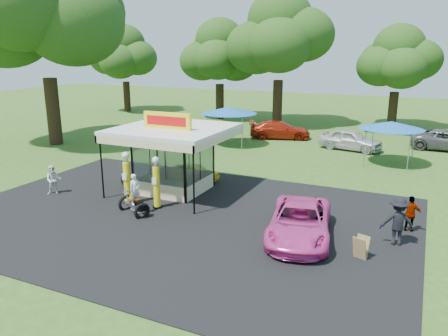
{
  "coord_description": "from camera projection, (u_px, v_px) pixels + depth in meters",
  "views": [
    {
      "loc": [
        9.5,
        -13.57,
        7.16
      ],
      "look_at": [
        1.3,
        4.0,
        1.87
      ],
      "focal_mm": 35.0,
      "sensor_mm": 36.0,
      "label": 1
    }
  ],
  "objects": [
    {
      "name": "ground",
      "position": [
        153.0,
        233.0,
        17.62
      ],
      "size": [
        120.0,
        120.0,
        0.0
      ],
      "primitive_type": "plane",
      "color": "#2F5119",
      "rests_on": "ground"
    },
    {
      "name": "asphalt_apron",
      "position": [
        179.0,
        216.0,
        19.37
      ],
      "size": [
        20.0,
        14.0,
        0.04
      ],
      "primitive_type": "cube",
      "color": "black",
      "rests_on": "ground"
    },
    {
      "name": "gas_station_kiosk",
      "position": [
        174.0,
        158.0,
        22.34
      ],
      "size": [
        5.4,
        5.4,
        4.18
      ],
      "color": "white",
      "rests_on": "ground"
    },
    {
      "name": "gas_pump_left",
      "position": [
        127.0,
        180.0,
        20.54
      ],
      "size": [
        0.48,
        0.48,
        2.57
      ],
      "color": "black",
      "rests_on": "ground"
    },
    {
      "name": "gas_pump_right",
      "position": [
        157.0,
        184.0,
        20.03
      ],
      "size": [
        0.46,
        0.46,
        2.47
      ],
      "color": "black",
      "rests_on": "ground"
    },
    {
      "name": "motorcycle",
      "position": [
        135.0,
        198.0,
        19.33
      ],
      "size": [
        1.74,
        1.32,
        1.98
      ],
      "rotation": [
        0.0,
        0.0,
        -0.4
      ],
      "color": "black",
      "rests_on": "ground"
    },
    {
      "name": "spare_tires",
      "position": [
        127.0,
        180.0,
        23.41
      ],
      "size": [
        0.93,
        0.61,
        0.78
      ],
      "rotation": [
        0.0,
        0.0,
        0.09
      ],
      "color": "black",
      "rests_on": "ground"
    },
    {
      "name": "a_frame_sign",
      "position": [
        361.0,
        248.0,
        15.29
      ],
      "size": [
        0.52,
        0.56,
        0.85
      ],
      "rotation": [
        0.0,
        0.0,
        -0.33
      ],
      "color": "#593819",
      "rests_on": "ground"
    },
    {
      "name": "kiosk_car",
      "position": [
        195.0,
        172.0,
        24.61
      ],
      "size": [
        2.82,
        1.13,
        0.96
      ],
      "primitive_type": "imported",
      "rotation": [
        0.0,
        0.0,
        1.57
      ],
      "color": "yellow",
      "rests_on": "ground"
    },
    {
      "name": "pink_sedan",
      "position": [
        300.0,
        222.0,
        16.93
      ],
      "size": [
        3.23,
        5.35,
        1.39
      ],
      "primitive_type": "imported",
      "rotation": [
        0.0,
        0.0,
        0.2
      ],
      "color": "#DE3C9E",
      "rests_on": "ground"
    },
    {
      "name": "spectator_west",
      "position": [
        53.0,
        180.0,
        22.09
      ],
      "size": [
        0.94,
        0.91,
        1.52
      ],
      "primitive_type": "imported",
      "rotation": [
        0.0,
        0.0,
        0.67
      ],
      "color": "white",
      "rests_on": "ground"
    },
    {
      "name": "spectator_east_a",
      "position": [
        398.0,
        222.0,
        16.25
      ],
      "size": [
        1.36,
        0.96,
        1.91
      ],
      "primitive_type": "imported",
      "rotation": [
        0.0,
        0.0,
        3.36
      ],
      "color": "black",
      "rests_on": "ground"
    },
    {
      "name": "spectator_east_b",
      "position": [
        411.0,
        214.0,
        17.51
      ],
      "size": [
        0.93,
        0.46,
        1.52
      ],
      "primitive_type": "imported",
      "rotation": [
        0.0,
        0.0,
        3.25
      ],
      "color": "gray",
      "rests_on": "ground"
    },
    {
      "name": "bg_car_a",
      "position": [
        182.0,
        129.0,
        36.04
      ],
      "size": [
        4.86,
        3.83,
        1.55
      ],
      "primitive_type": "imported",
      "rotation": [
        0.0,
        0.0,
        1.03
      ],
      "color": "beige",
      "rests_on": "ground"
    },
    {
      "name": "bg_car_b",
      "position": [
        280.0,
        130.0,
        36.09
      ],
      "size": [
        5.36,
        3.41,
        1.44
      ],
      "primitive_type": "imported",
      "rotation": [
        0.0,
        0.0,
        1.87
      ],
      "color": "#9A1D0B",
      "rests_on": "ground"
    },
    {
      "name": "bg_car_c",
      "position": [
        351.0,
        140.0,
        31.95
      ],
      "size": [
        4.76,
        2.63,
        1.53
      ],
      "primitive_type": "imported",
      "rotation": [
        0.0,
        0.0,
        1.38
      ],
      "color": "#B6B7BB",
      "rests_on": "ground"
    },
    {
      "name": "tent_west",
      "position": [
        229.0,
        111.0,
        33.04
      ],
      "size": [
        4.22,
        4.22,
        2.95
      ],
      "rotation": [
        0.0,
        0.0,
        0.15
      ],
      "color": "gray",
      "rests_on": "ground"
    },
    {
      "name": "tent_east",
      "position": [
        392.0,
        126.0,
        27.44
      ],
      "size": [
        3.98,
        3.98,
        2.79
      ],
      "rotation": [
        0.0,
        0.0,
        -0.06
      ],
      "color": "gray",
      "rests_on": "ground"
    },
    {
      "name": "oak_far_a",
      "position": [
        125.0,
        58.0,
        50.55
      ],
      "size": [
        8.23,
        8.23,
        9.75
      ],
      "color": "black",
      "rests_on": "ground"
    },
    {
      "name": "oak_far_b",
      "position": [
        220.0,
        57.0,
        44.91
      ],
      "size": [
        8.45,
        8.45,
        10.08
      ],
      "color": "black",
      "rests_on": "ground"
    },
    {
      "name": "oak_far_c",
      "position": [
        279.0,
        43.0,
        40.73
      ],
      "size": [
        10.36,
        10.36,
        12.21
      ],
      "color": "black",
      "rests_on": "ground"
    },
    {
      "name": "oak_far_d",
      "position": [
        397.0,
        64.0,
        39.8
      ],
      "size": [
        7.76,
        7.76,
        9.24
      ],
      "color": "black",
      "rests_on": "ground"
    },
    {
      "name": "oak_near",
      "position": [
        44.0,
        17.0,
        31.68
      ],
      "size": [
        13.03,
        13.03,
        15.01
      ],
      "color": "black",
      "rests_on": "ground"
    }
  ]
}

